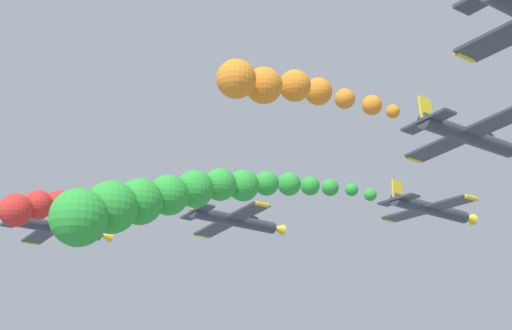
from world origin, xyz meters
TOP-DOWN VIEW (x-y plane):
  - airplane_lead at (-0.06, 19.32)m, footprint 9.56×10.35m
  - smoke_trail_lead at (2.35, -9.03)m, footprint 5.95×29.62m
  - airplane_left_inner at (-13.53, 8.19)m, footprint 9.55×10.35m
  - smoke_trail_left_inner at (-12.62, -9.47)m, footprint 3.04×15.90m
  - airplane_right_inner at (12.87, 8.33)m, footprint 9.56×10.35m
  - smoke_trail_right_inner at (13.71, -8.62)m, footprint 2.91×14.78m
  - airplane_left_outer at (-25.03, -3.78)m, footprint 9.55×10.35m

SIDE VIEW (x-z plane):
  - smoke_trail_lead at x=2.35m, z-range 57.04..66.71m
  - smoke_trail_left_inner at x=-12.62m, z-range 62.46..67.31m
  - smoke_trail_right_inner at x=13.71m, z-range 63.86..67.43m
  - airplane_left_outer at x=-25.03m, z-range 65.44..67.98m
  - airplane_lead at x=-0.06m, z-range 65.72..68.05m
  - airplane_left_inner at x=-13.53m, z-range 65.65..68.17m
  - airplane_right_inner at x=12.87m, z-range 65.86..68.24m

